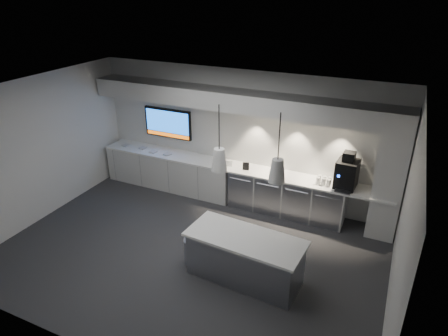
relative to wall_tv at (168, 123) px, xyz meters
The scene contains 28 objects.
floor 3.47m from the wall_tv, 52.18° to the right, with size 7.00×7.00×0.00m, color #2F2F32.
ceiling 3.42m from the wall_tv, 52.18° to the right, with size 7.00×7.00×0.00m, color black.
wall_back 1.90m from the wall_tv, ahead, with size 7.00×7.00×0.00m, color silver.
wall_front 5.30m from the wall_tv, 68.99° to the right, with size 7.00×7.00×0.00m, color silver.
wall_left 2.92m from the wall_tv, 123.17° to the right, with size 7.00×7.00×0.00m, color silver.
wall_right 5.93m from the wall_tv, 24.38° to the right, with size 7.00×7.00×0.00m, color silver.
back_counter 2.04m from the wall_tv, ahead, with size 6.80×0.65×0.04m, color white.
left_base_cabinets 1.17m from the wall_tv, 61.19° to the right, with size 3.30×0.63×0.86m, color silver.
fridge_unit_a 2.45m from the wall_tv, ahead, with size 0.60×0.61×0.85m, color #989AA0.
fridge_unit_b 3.01m from the wall_tv, ahead, with size 0.60×0.61×0.85m, color #989AA0.
fridge_unit_c 3.60m from the wall_tv, ahead, with size 0.60×0.61×0.85m, color #989AA0.
fridge_unit_d 4.21m from the wall_tv, ahead, with size 0.60×0.61×0.85m, color #989AA0.
backsplash 3.10m from the wall_tv, ahead, with size 4.60×0.03×1.30m, color silver.
soffit 2.09m from the wall_tv, ahead, with size 6.90×0.60×0.40m, color silver.
column 5.11m from the wall_tv, ahead, with size 0.55×0.55×2.60m, color silver.
wall_tv is the anchor object (origin of this frame).
island 4.24m from the wall_tv, 40.48° to the right, with size 2.03×0.99×0.84m.
bin 3.63m from the wall_tv, 51.45° to the right, with size 0.35×0.35×0.49m, color #989AA0.
coffee_machine 4.33m from the wall_tv, ahead, with size 0.44×0.60×0.75m.
sign_black 2.29m from the wall_tv, ahead, with size 0.14×0.02×0.18m, color black.
sign_white 1.90m from the wall_tv, 11.59° to the right, with size 0.18×0.02×0.14m, color white.
cup_cluster 3.95m from the wall_tv, ahead, with size 0.29×0.19×0.16m, color silver, non-canonical shape.
tray_a 1.31m from the wall_tv, 164.26° to the right, with size 0.16×0.16×0.03m, color #BEBEBE.
tray_b 0.93m from the wall_tv, 155.07° to the right, with size 0.16×0.16×0.03m, color #BEBEBE.
tray_c 0.78m from the wall_tv, 122.23° to the right, with size 0.16×0.16×0.03m, color #BEBEBE.
tray_d 0.76m from the wall_tv, 66.03° to the right, with size 0.16×0.16×0.03m, color #BEBEBE.
pendant_left 3.79m from the wall_tv, 45.16° to the right, with size 0.25×0.25×1.06m.
pendant_right 4.49m from the wall_tv, 36.55° to the right, with size 0.25×0.25×1.06m.
Camera 1 is at (3.18, -5.31, 4.66)m, focal length 32.00 mm.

